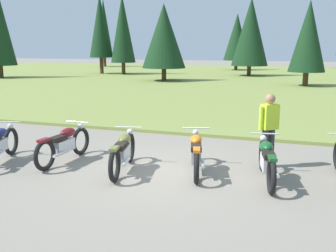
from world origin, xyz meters
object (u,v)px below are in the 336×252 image
object	(u,v)px
motorcycle_olive	(123,152)
motorcycle_british_green	(267,160)
motorcycle_maroon	(64,144)
rider_in_hivis_vest	(269,126)
motorcycle_orange	(196,153)

from	to	relation	value
motorcycle_olive	motorcycle_british_green	xyz separation A→B (m)	(3.03, 0.32, 0.00)
motorcycle_maroon	rider_in_hivis_vest	bearing A→B (deg)	13.94
motorcycle_orange	motorcycle_british_green	xyz separation A→B (m)	(1.50, -0.11, 0.00)
motorcycle_orange	rider_in_hivis_vest	bearing A→B (deg)	31.70
motorcycle_british_green	rider_in_hivis_vest	distance (m)	1.12
rider_in_hivis_vest	motorcycle_olive	bearing A→B (deg)	-156.14
rider_in_hivis_vest	motorcycle_orange	bearing A→B (deg)	-148.30
rider_in_hivis_vest	motorcycle_maroon	bearing A→B (deg)	-166.06
motorcycle_olive	motorcycle_british_green	distance (m)	3.05
motorcycle_olive	rider_in_hivis_vest	size ratio (longest dim) A/B	1.24
motorcycle_maroon	motorcycle_olive	world-z (taller)	same
motorcycle_british_green	rider_in_hivis_vest	bearing A→B (deg)	93.61
motorcycle_orange	motorcycle_british_green	distance (m)	1.50
motorcycle_orange	rider_in_hivis_vest	world-z (taller)	rider_in_hivis_vest
motorcycle_maroon	motorcycle_orange	distance (m)	3.15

